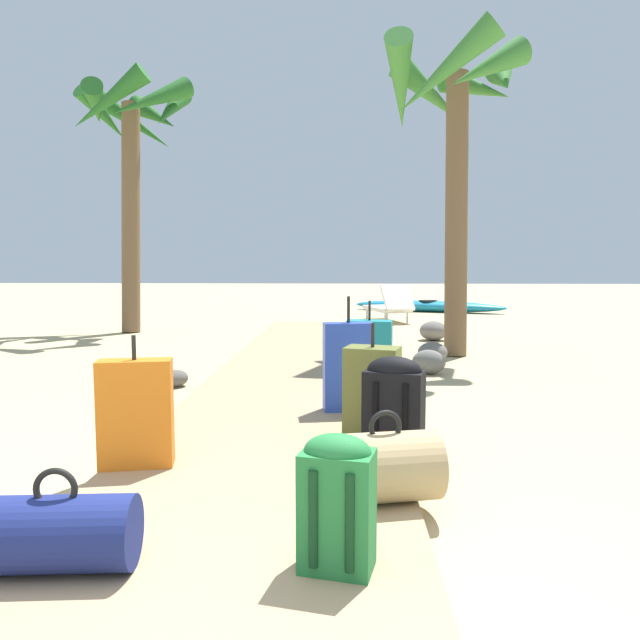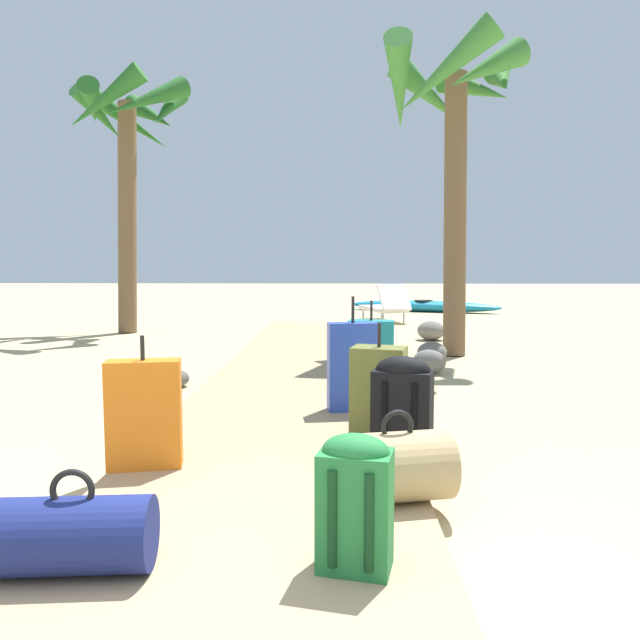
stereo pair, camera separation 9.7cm
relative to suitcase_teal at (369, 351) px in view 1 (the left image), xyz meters
name	(u,v)px [view 1 (the left image)]	position (x,y,z in m)	size (l,w,h in m)	color
ground_plane	(292,393)	(-0.74, -0.19, -0.38)	(60.00, 60.00, 0.00)	tan
boardwalk	(300,370)	(-0.74, 0.82, -0.34)	(1.72, 10.15, 0.08)	tan
suitcase_teal	(369,351)	(0.00, 0.00, 0.00)	(0.46, 0.29, 0.79)	#197A7F
suitcase_orange	(136,413)	(-1.42, -2.49, 0.01)	(0.43, 0.24, 0.75)	orange
backpack_black	(394,406)	(0.04, -2.34, 0.02)	(0.38, 0.28, 0.61)	black
suitcase_blue	(348,367)	(-0.21, -1.15, 0.05)	(0.40, 0.22, 0.89)	#2847B7
duffel_bag_tan	(385,466)	(-0.04, -2.93, -0.13)	(0.58, 0.44, 0.45)	tan
duffel_bag_navy	(57,533)	(-1.31, -3.64, -0.15)	(0.59, 0.33, 0.40)	navy
suitcase_olive	(372,392)	(-0.06, -1.84, 0.00)	(0.40, 0.32, 0.76)	olive
backpack_green	(337,499)	(-0.27, -3.59, -0.03)	(0.30, 0.24, 0.52)	#237538
palm_tree_near_right	(453,115)	(1.16, 2.25, 2.75)	(1.87, 2.08, 4.11)	brown
palm_tree_far_left	(133,137)	(-3.95, 4.77, 3.04)	(2.21, 2.36, 4.47)	brown
lounge_chair	(389,306)	(0.70, 6.75, -0.05)	(1.02, 1.63, 0.80)	white
kayak	(428,306)	(1.87, 9.36, -0.24)	(3.82, 1.99, 0.29)	teal
rock_right_near	(433,331)	(1.18, 3.74, -0.23)	(0.43, 0.44, 0.31)	slate
rock_right_mid	(429,362)	(0.70, 0.83, -0.24)	(0.37, 0.27, 0.27)	slate
rock_left_near	(175,378)	(-1.93, 0.04, -0.29)	(0.24, 0.27, 0.17)	#5B5651
rock_right_far	(432,352)	(0.85, 1.61, -0.25)	(0.33, 0.37, 0.25)	slate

